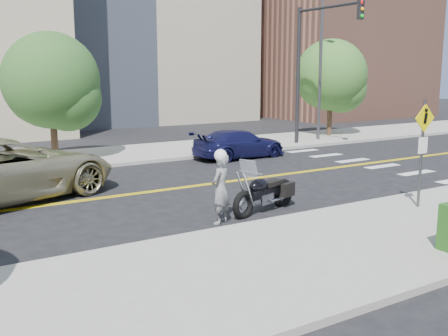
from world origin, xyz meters
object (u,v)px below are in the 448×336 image
motorcyclist (221,187)px  parked_car_silver (36,165)px  motorcycle (265,184)px  suv (1,169)px  pedestrian_sign (423,143)px  parked_car_blue (239,144)px

motorcyclist → parked_car_silver: (-2.87, 8.00, -0.37)m
motorcycle → suv: suv is taller
pedestrian_sign → motorcyclist: pedestrian_sign is taller
motorcycle → parked_car_blue: size_ratio=0.58×
motorcycle → motorcyclist: bearing=174.8°
parked_car_blue → pedestrian_sign: bearing=172.5°
motorcycle → parked_car_blue: bearing=43.6°
motorcycle → parked_car_blue: (4.57, 8.16, -0.14)m
motorcyclist → motorcycle: size_ratio=0.75×
motorcyclist → suv: size_ratio=0.28×
motorcycle → suv: (-6.08, 5.17, 0.20)m
pedestrian_sign → motorcyclist: bearing=159.4°
motorcycle → pedestrian_sign: bearing=-50.0°
suv → parked_car_blue: size_ratio=1.58×
motorcyclist → parked_car_silver: bearing=-102.0°
motorcyclist → suv: suv is taller
pedestrian_sign → parked_car_blue: pedestrian_sign is taller
pedestrian_sign → motorcycle: bearing=147.1°
suv → parked_car_silver: suv is taller
suv → parked_car_blue: (10.65, 2.99, -0.34)m
suv → parked_car_silver: size_ratio=1.93×
parked_car_silver → parked_car_blue: 9.13m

